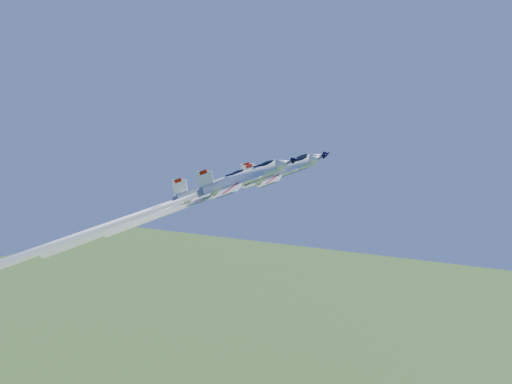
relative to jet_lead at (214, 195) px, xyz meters
The scene contains 4 objects.
jet_lead is the anchor object (origin of this frame).
jet_left 13.85m from the jet_lead, 156.49° to the left, with size 48.04×19.71×47.31m.
jet_right 19.18m from the jet_lead, 146.19° to the right, with size 53.74×22.00×55.44m.
jet_slot 19.70m from the jet_lead, 157.20° to the right, with size 47.79×19.63×46.21m.
Camera 1 is at (48.21, -82.92, 90.35)m, focal length 40.00 mm.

